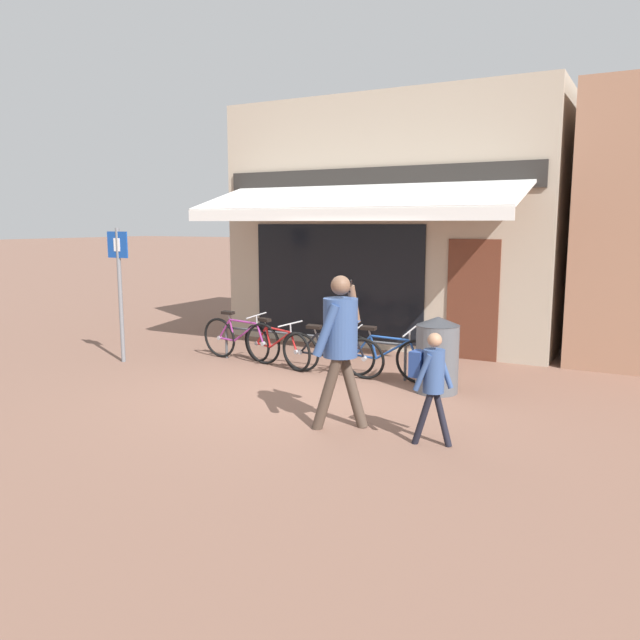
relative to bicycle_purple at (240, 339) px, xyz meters
name	(u,v)px	position (x,y,z in m)	size (l,w,h in m)	color
ground_plane	(307,389)	(1.94, -1.10, -0.38)	(160.00, 160.00, 0.00)	brown
shop_front	(400,223)	(1.54, 3.51, 1.98)	(6.47, 4.67, 4.73)	tan
bike_rack_rail	(309,340)	(1.32, 0.07, 0.09)	(3.45, 0.04, 0.57)	#47494F
bicycle_purple	(240,339)	(0.00, 0.00, 0.00)	(1.71, 0.52, 0.87)	black
bicycle_red	(276,346)	(0.77, -0.08, -0.03)	(1.61, 0.68, 0.80)	black
bicycle_black	(331,353)	(1.88, -0.21, -0.03)	(1.77, 0.52, 0.83)	black
bicycle_blue	(385,357)	(2.73, -0.07, -0.01)	(1.71, 0.52, 0.85)	black
pedestrian_adult	(340,336)	(3.12, -2.39, 0.71)	(0.59, 0.72, 1.80)	#47382D
pedestrian_child	(431,374)	(4.22, -2.43, 0.40)	(0.48, 0.33, 1.24)	black
litter_bin	(437,354)	(3.63, -0.34, 0.16)	(0.61, 0.61, 1.08)	#515459
parking_sign	(120,281)	(-1.74, -1.03, 1.02)	(0.44, 0.07, 2.29)	slate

